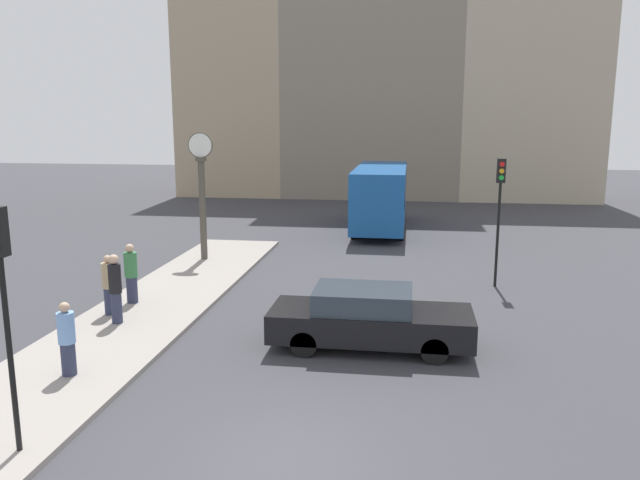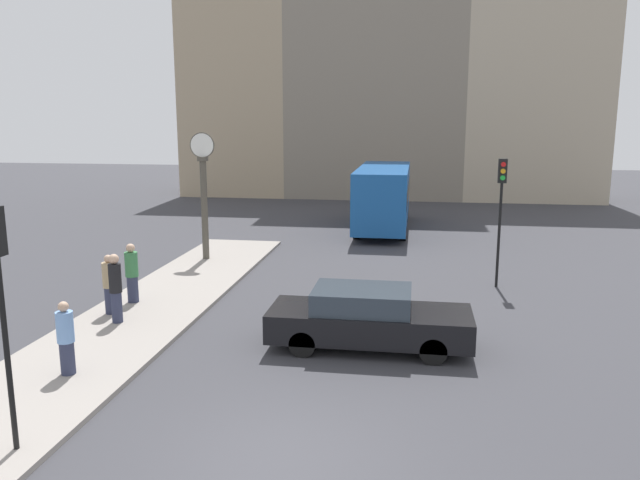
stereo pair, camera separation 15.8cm
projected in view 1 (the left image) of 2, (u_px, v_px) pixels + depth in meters
name	position (u px, v px, depth m)	size (l,w,h in m)	color
ground_plane	(280.00, 461.00, 9.98)	(120.00, 120.00, 0.00)	#38383D
sidewalk_corner	(155.00, 306.00, 18.01)	(3.22, 19.04, 0.11)	gray
building_row	(385.00, 71.00, 41.74)	(28.02, 5.00, 18.98)	tan
sedan_car	(369.00, 318.00, 14.76)	(4.76, 1.81, 1.46)	black
bus_distant	(381.00, 194.00, 30.14)	(2.39, 8.16, 3.05)	#195199
traffic_light_near	(2.00, 280.00, 9.55)	(0.26, 0.24, 3.98)	black
traffic_light_far	(500.00, 196.00, 19.71)	(0.26, 0.24, 4.14)	black
street_clock	(202.00, 193.00, 23.24)	(0.94, 0.32, 4.75)	#4C473D
pedestrian_black_jacket	(115.00, 288.00, 16.16)	(0.33, 0.33, 1.83)	#2D334C
pedestrian_green_hoodie	(131.00, 273.00, 17.96)	(0.37, 0.37, 1.73)	#2D334C
pedestrian_blue_stripe	(67.00, 339.00, 12.90)	(0.35, 0.35, 1.58)	#2D334C
pedestrian_tan_coat	(109.00, 285.00, 16.92)	(0.37, 0.37, 1.65)	#2D334C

